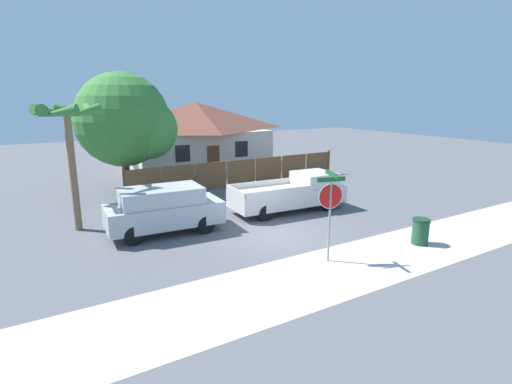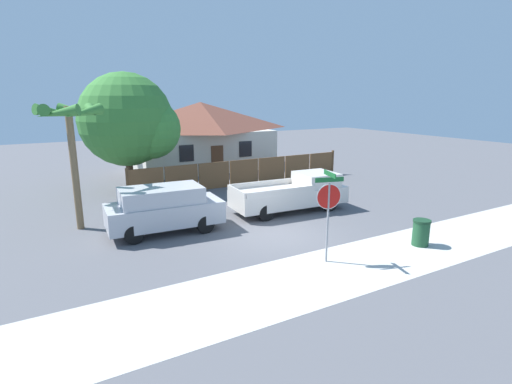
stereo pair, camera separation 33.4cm
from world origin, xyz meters
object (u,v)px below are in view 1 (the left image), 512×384
(house, at_px, (197,135))
(oak_tree, at_px, (128,122))
(stop_sign, at_px, (330,201))
(trash_bin, at_px, (420,231))
(orange_pickup, at_px, (292,193))
(palm_tree, at_px, (68,123))
(red_suv, at_px, (164,209))

(house, height_order, oak_tree, oak_tree)
(stop_sign, relative_size, trash_bin, 3.11)
(orange_pickup, bearing_deg, stop_sign, -111.20)
(house, xyz_separation_m, oak_tree, (-6.08, -4.81, 1.39))
(palm_tree, relative_size, trash_bin, 5.22)
(oak_tree, xyz_separation_m, trash_bin, (6.87, -13.94, -3.43))
(red_suv, relative_size, stop_sign, 1.52)
(palm_tree, distance_m, trash_bin, 13.87)
(house, xyz_separation_m, red_suv, (-6.83, -12.67, -1.54))
(oak_tree, distance_m, palm_tree, 6.79)
(palm_tree, bearing_deg, red_suv, -36.59)
(palm_tree, xyz_separation_m, stop_sign, (6.58, -7.65, -2.27))
(house, distance_m, oak_tree, 7.88)
(house, xyz_separation_m, palm_tree, (-9.72, -10.53, 1.78))
(palm_tree, xyz_separation_m, orange_pickup, (9.14, -2.16, -3.47))
(red_suv, xyz_separation_m, trash_bin, (7.62, -6.08, -0.50))
(oak_tree, xyz_separation_m, stop_sign, (2.95, -13.38, -1.88))
(oak_tree, height_order, palm_tree, oak_tree)
(stop_sign, bearing_deg, orange_pickup, 81.25)
(house, height_order, red_suv, house)
(oak_tree, height_order, red_suv, oak_tree)
(palm_tree, bearing_deg, oak_tree, 57.62)
(oak_tree, relative_size, stop_sign, 2.20)
(orange_pickup, bearing_deg, house, 91.14)
(oak_tree, distance_m, orange_pickup, 10.10)
(stop_sign, bearing_deg, oak_tree, 118.63)
(palm_tree, height_order, red_suv, palm_tree)
(palm_tree, relative_size, orange_pickup, 0.90)
(oak_tree, bearing_deg, red_suv, -95.43)
(house, relative_size, trash_bin, 10.95)
(palm_tree, bearing_deg, orange_pickup, -13.30)
(trash_bin, bearing_deg, stop_sign, 171.82)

